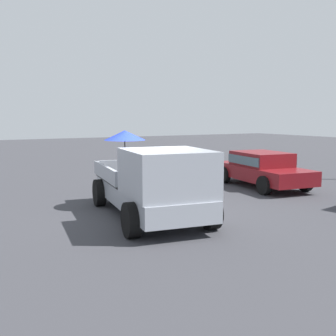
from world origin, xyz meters
TOP-DOWN VIEW (x-y plane):
  - ground_plane at (0.00, 0.00)m, footprint 80.00×80.00m
  - pickup_truck_main at (0.42, -0.08)m, footprint 5.27×2.86m
  - parked_sedan_far at (-1.98, 5.84)m, footprint 4.49×2.40m

SIDE VIEW (x-z plane):
  - ground_plane at x=0.00m, z-range 0.00..0.00m
  - parked_sedan_far at x=-1.98m, z-range 0.08..1.41m
  - pickup_truck_main at x=0.42m, z-range -0.17..2.10m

